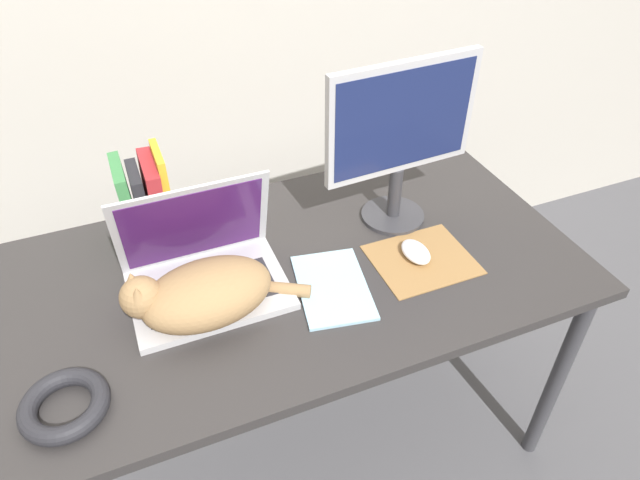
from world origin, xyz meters
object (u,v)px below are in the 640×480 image
external_monitor (401,134)px  book_row (146,200)px  notepad (333,287)px  cable_coil (64,405)px  computer_mouse (416,252)px  laptop (205,270)px  cat (202,294)px  webcam (215,197)px

external_monitor → book_row: external_monitor is taller
book_row → notepad: size_ratio=0.88×
cable_coil → computer_mouse: bearing=9.4°
laptop → computer_mouse: bearing=-10.8°
laptop → cat: laptop is taller
laptop → cat: size_ratio=0.86×
webcam → cat: bearing=-108.1°
cat → external_monitor: external_monitor is taller
external_monitor → notepad: (-0.27, -0.20, -0.25)m
external_monitor → computer_mouse: (-0.03, -0.17, -0.24)m
laptop → webcam: (0.10, 0.30, -0.01)m
notepad → webcam: (-0.18, 0.42, 0.04)m
cat → book_row: size_ratio=1.74×
external_monitor → cable_coil: bearing=-160.4°
computer_mouse → notepad: size_ratio=0.36×
external_monitor → webcam: bearing=153.0°
cat → webcam: size_ratio=6.35×
notepad → webcam: bearing=112.7°
external_monitor → notepad: size_ratio=1.64×
computer_mouse → notepad: computer_mouse is taller
cat → notepad: cat is taller
external_monitor → computer_mouse: external_monitor is taller
book_row → webcam: 0.20m
webcam → cable_coil: bearing=-129.0°
cable_coil → notepad: (0.61, 0.12, -0.01)m
cat → external_monitor: (0.57, 0.16, 0.19)m
computer_mouse → book_row: book_row is taller
webcam → laptop: bearing=-108.7°
cat → external_monitor: 0.62m
cable_coil → laptop: bearing=35.6°
book_row → webcam: book_row is taller
webcam → computer_mouse: bearing=-43.7°
computer_mouse → notepad: 0.24m
laptop → book_row: size_ratio=1.50×
book_row → computer_mouse: bearing=-30.5°
cat → computer_mouse: 0.54m
webcam → book_row: bearing=-167.0°
computer_mouse → webcam: (-0.41, 0.40, 0.02)m
cat → notepad: (0.30, -0.03, -0.06)m
computer_mouse → laptop: bearing=169.2°
laptop → computer_mouse: 0.53m
cable_coil → webcam: 0.69m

